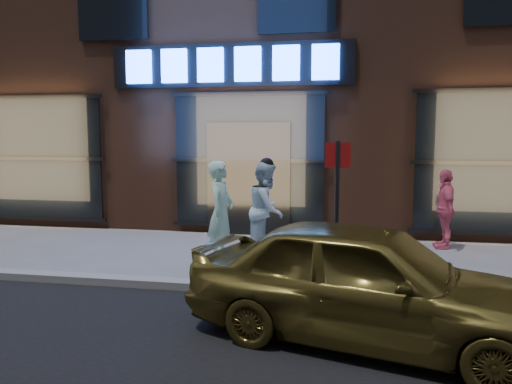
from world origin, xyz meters
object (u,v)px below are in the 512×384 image
man_bowtie (221,212)px  passerby (445,209)px  gold_sedan (367,282)px  sign_post (337,203)px  man_cap (267,209)px

man_bowtie → passerby: bearing=-59.8°
gold_sedan → sign_post: (-0.35, 1.44, 0.61)m
man_bowtie → man_cap: man_bowtie is taller
gold_sedan → sign_post: bearing=28.9°
man_cap → passerby: size_ratio=1.12×
sign_post → gold_sedan: bearing=-80.7°
man_bowtie → man_cap: 0.89m
man_bowtie → man_cap: (0.68, 0.58, -0.02)m
man_bowtie → sign_post: (1.94, -1.41, 0.39)m
man_bowtie → gold_sedan: bearing=-136.3°
man_cap → gold_sedan: size_ratio=0.45×
passerby → sign_post: 3.82m
man_cap → gold_sedan: (1.62, -3.43, -0.20)m
passerby → gold_sedan: (-1.59, -4.69, -0.11)m
gold_sedan → sign_post: size_ratio=1.82×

